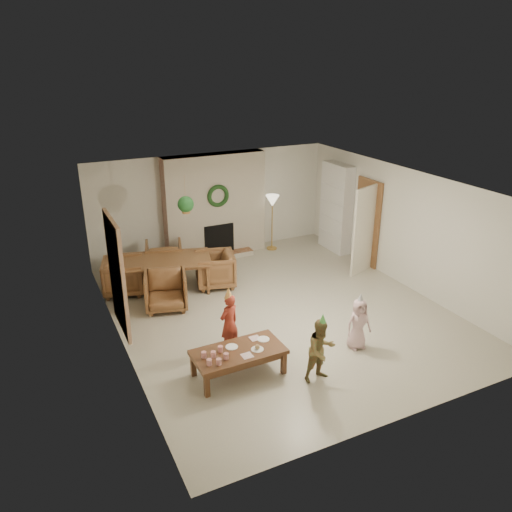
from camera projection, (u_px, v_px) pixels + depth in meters
floor at (279, 310)px, 9.74m from camera, size 7.00×7.00×0.00m
ceiling at (281, 185)px, 8.80m from camera, size 7.00×7.00×0.00m
wall_back at (212, 204)px, 12.19m from camera, size 7.00×0.00×7.00m
wall_front at (410, 341)px, 6.35m from camera, size 7.00×0.00×7.00m
wall_left at (117, 280)px, 8.06m from camera, size 0.00×7.00×7.00m
wall_right at (405, 228)px, 10.48m from camera, size 0.00×7.00×7.00m
fireplace_mass at (215, 206)px, 12.02m from camera, size 2.50×0.40×2.50m
fireplace_hearth at (222, 256)px, 12.18m from camera, size 1.60×0.30×0.12m
fireplace_firebox at (219, 239)px, 12.17m from camera, size 0.75×0.12×0.75m
fireplace_wreath at (218, 196)px, 11.72m from camera, size 0.54×0.10×0.54m
floor_lamp_base at (272, 248)px, 12.80m from camera, size 0.26×0.26×0.03m
floor_lamp_post at (272, 224)px, 12.56m from camera, size 0.03×0.03×1.27m
floor_lamp_shade at (272, 201)px, 12.33m from camera, size 0.34×0.34×0.28m
bookshelf_carcass at (336, 208)px, 12.39m from camera, size 0.30×1.00×2.20m
bookshelf_shelf_a at (334, 232)px, 12.63m from camera, size 0.30×0.92×0.03m
bookshelf_shelf_b at (335, 217)px, 12.48m from camera, size 0.30×0.92×0.03m
bookshelf_shelf_c at (336, 202)px, 12.32m from camera, size 0.30×0.92×0.03m
bookshelf_shelf_d at (337, 186)px, 12.17m from camera, size 0.30×0.92×0.03m
books_row_lower at (337, 229)px, 12.44m from camera, size 0.20×0.40×0.24m
books_row_mid at (333, 212)px, 12.46m from camera, size 0.20×0.44×0.24m
books_row_upper at (338, 198)px, 12.18m from camera, size 0.20×0.36×0.22m
door_frame at (367, 223)px, 11.55m from camera, size 0.05×0.86×2.04m
door_leaf at (364, 231)px, 11.09m from camera, size 0.77×0.32×2.00m
curtain_panel at (117, 275)px, 8.24m from camera, size 0.06×1.20×2.00m
dining_table at (165, 275)px, 10.48m from camera, size 2.14×1.53×0.68m
dining_chair_near at (166, 291)px, 9.70m from camera, size 0.98×1.00×0.75m
dining_chair_far at (164, 258)px, 11.23m from camera, size 0.98×1.00×0.75m
dining_chair_left at (124, 276)px, 10.32m from camera, size 1.00×0.98×0.75m
dining_chair_right at (215, 269)px, 10.65m from camera, size 1.00×0.98×0.75m
hanging_plant_cord at (185, 193)px, 9.66m from camera, size 0.01×0.01×0.70m
hanging_plant_pot at (186, 210)px, 9.79m from camera, size 0.16×0.16×0.12m
hanging_plant_foliage at (186, 204)px, 9.74m from camera, size 0.32×0.32×0.32m
coffee_table_top at (238, 352)px, 7.64m from camera, size 1.42×0.73×0.07m
coffee_table_apron at (238, 356)px, 7.67m from camera, size 1.31×0.62×0.09m
coffee_leg_fl at (207, 386)px, 7.22m from camera, size 0.08×0.08×0.37m
coffee_leg_fr at (284, 363)px, 7.75m from camera, size 0.08×0.08×0.37m
coffee_leg_bl at (193, 365)px, 7.70m from camera, size 0.08×0.08×0.37m
coffee_leg_br at (266, 345)px, 8.23m from camera, size 0.08×0.08×0.37m
cup_a at (209, 362)px, 7.25m from camera, size 0.08×0.08×0.10m
cup_b at (204, 355)px, 7.43m from camera, size 0.08×0.08×0.10m
cup_c at (219, 362)px, 7.26m from camera, size 0.08×0.08×0.10m
cup_d at (213, 354)px, 7.44m from camera, size 0.08×0.08×0.10m
cup_e at (226, 356)px, 7.40m from camera, size 0.08×0.08×0.10m
cup_f at (220, 349)px, 7.58m from camera, size 0.08×0.08×0.10m
plate_a at (232, 347)px, 7.71m from camera, size 0.20×0.20×0.01m
plate_b at (257, 349)px, 7.65m from camera, size 0.20×0.20×0.01m
plate_c at (263, 339)px, 7.92m from camera, size 0.20×0.20×0.01m
food_scoop at (257, 347)px, 7.64m from camera, size 0.08×0.08×0.08m
napkin_left at (247, 356)px, 7.49m from camera, size 0.17×0.17×0.01m
napkin_right at (255, 338)px, 7.95m from camera, size 0.17×0.17×0.01m
child_red at (229, 323)px, 8.22m from camera, size 0.44×0.37×1.04m
party_hat_red at (228, 293)px, 8.00m from camera, size 0.14×0.14×0.20m
child_plaid at (321, 350)px, 7.49m from camera, size 0.52×0.42×1.02m
party_hat_plaid at (323, 319)px, 7.29m from camera, size 0.15×0.15×0.17m
child_pink at (358, 324)px, 8.34m from camera, size 0.47×0.33×0.91m
party_hat_pink at (361, 298)px, 8.16m from camera, size 0.14×0.14×0.16m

